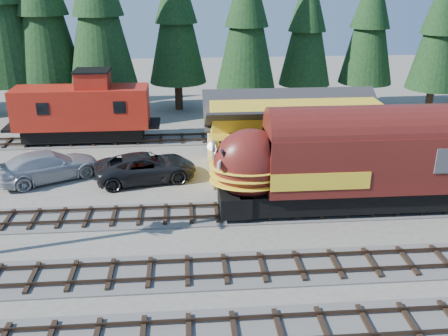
{
  "coord_description": "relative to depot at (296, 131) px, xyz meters",
  "views": [
    {
      "loc": [
        -7.68,
        -22.27,
        13.46
      ],
      "look_at": [
        -5.57,
        4.0,
        2.92
      ],
      "focal_mm": 40.0,
      "sensor_mm": 36.0,
      "label": 1
    }
  ],
  "objects": [
    {
      "name": "locomotive",
      "position": [
        2.23,
        -6.5,
        -0.16
      ],
      "size": [
        17.87,
        3.55,
        4.86
      ],
      "color": "black",
      "rests_on": "ground"
    },
    {
      "name": "track_spur",
      "position": [
        -10.0,
        7.5,
        -2.9
      ],
      "size": [
        32.0,
        3.2,
        0.33
      ],
      "color": "#4C4947",
      "rests_on": "ground"
    },
    {
      "name": "caboose",
      "position": [
        -15.98,
        7.5,
        -0.21
      ],
      "size": [
        10.75,
        3.12,
        5.59
      ],
      "color": "black",
      "rests_on": "ground"
    },
    {
      "name": "depot",
      "position": [
        0.0,
        0.0,
        0.0
      ],
      "size": [
        12.8,
        7.0,
        5.3
      ],
      "color": "gold",
      "rests_on": "ground"
    },
    {
      "name": "conifer_backdrop",
      "position": [
        1.18,
        14.97,
        6.89
      ],
      "size": [
        81.41,
        21.26,
        17.1
      ],
      "color": "black",
      "rests_on": "ground"
    },
    {
      "name": "ground",
      "position": [
        0.0,
        -10.5,
        -2.96
      ],
      "size": [
        120.0,
        120.0,
        0.0
      ],
      "primitive_type": "plane",
      "color": "#6B665B",
      "rests_on": "ground"
    },
    {
      "name": "pickup_truck_b",
      "position": [
        -17.09,
        -0.34,
        -1.96
      ],
      "size": [
        7.38,
        5.74,
        2.0
      ],
      "primitive_type": "imported",
      "rotation": [
        0.0,
        0.0,
        2.07
      ],
      "color": "#A8ABAF",
      "rests_on": "ground"
    },
    {
      "name": "pickup_truck_a",
      "position": [
        -10.44,
        -1.02,
        -2.02
      ],
      "size": [
        7.31,
        4.48,
        1.89
      ],
      "primitive_type": "imported",
      "rotation": [
        0.0,
        0.0,
        1.78
      ],
      "color": "black",
      "rests_on": "ground"
    }
  ]
}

